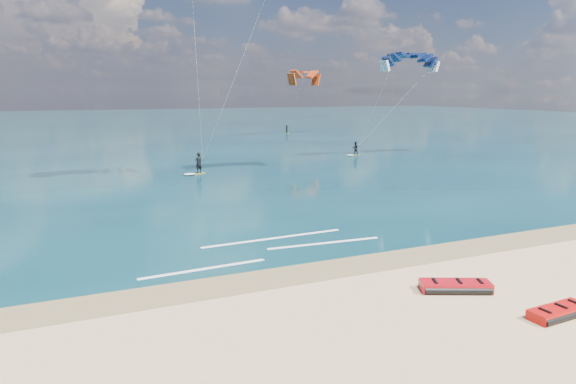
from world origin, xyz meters
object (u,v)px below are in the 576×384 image
(kitesurfer_main, at_px, (215,55))
(kitesurfer_far, at_px, (384,98))
(packed_kite_mid, at_px, (455,291))
(packed_kite_left, at_px, (558,317))

(kitesurfer_main, bearing_deg, kitesurfer_far, -17.09)
(kitesurfer_main, height_order, kitesurfer_far, kitesurfer_main)
(kitesurfer_far, bearing_deg, packed_kite_mid, -122.34)
(packed_kite_left, height_order, kitesurfer_far, kitesurfer_far)
(packed_kite_left, height_order, packed_kite_mid, packed_kite_mid)
(packed_kite_left, distance_m, kitesurfer_main, 33.47)
(kitesurfer_main, bearing_deg, packed_kite_mid, -123.14)
(packed_kite_left, relative_size, packed_kite_mid, 0.89)
(packed_kite_left, relative_size, kitesurfer_far, 0.20)
(packed_kite_mid, bearing_deg, packed_kite_left, -38.52)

